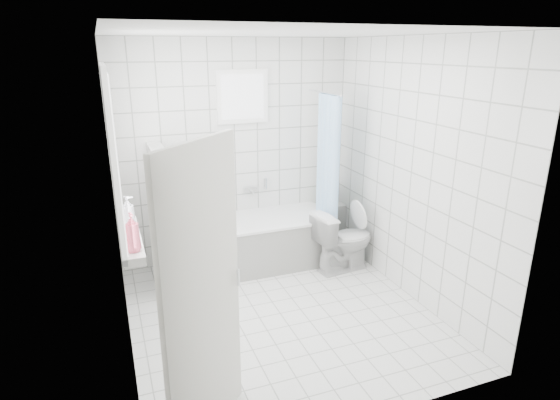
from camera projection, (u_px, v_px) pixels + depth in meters
name	position (u px, v px, depth m)	size (l,w,h in m)	color
ground	(280.00, 313.00, 4.59)	(3.00, 3.00, 0.00)	white
ceiling	(280.00, 32.00, 3.78)	(3.00, 3.00, 0.00)	white
wall_back	(235.00, 153.00, 5.52)	(2.80, 0.02, 2.60)	white
wall_front	(368.00, 251.00, 2.85)	(2.80, 0.02, 2.60)	white
wall_left	(116.00, 204.00, 3.71)	(0.02, 3.00, 2.60)	white
wall_right	(411.00, 172.00, 4.66)	(0.02, 3.00, 2.60)	white
window_left	(116.00, 159.00, 3.90)	(0.01, 0.90, 1.40)	white
window_back	(243.00, 97.00, 5.31)	(0.50, 0.01, 0.50)	white
window_sill	(130.00, 240.00, 4.14)	(0.18, 1.02, 0.08)	white
door	(203.00, 300.00, 2.89)	(0.04, 0.80, 2.00)	silver
bathtub	(252.00, 243.00, 5.52)	(1.87, 0.77, 0.58)	white
partition_wall	(163.00, 218.00, 5.00)	(0.15, 0.85, 1.50)	white
tiled_ledge	(328.00, 224.00, 6.13)	(0.40, 0.24, 0.55)	white
toilet	(343.00, 240.00, 5.40)	(0.40, 0.71, 0.72)	white
curtain_rod	(324.00, 93.00, 5.26)	(0.02, 0.02, 0.80)	silver
shower_curtain	(327.00, 173.00, 5.43)	(0.14, 0.48, 1.78)	#56ACFF
tub_faucet	(251.00, 189.00, 5.68)	(0.18, 0.06, 0.06)	silver
sill_bottles	(130.00, 221.00, 4.04)	(0.17, 0.80, 0.33)	#DE566E
ledge_bottles	(331.00, 196.00, 5.97)	(0.19, 0.18, 0.27)	yellow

